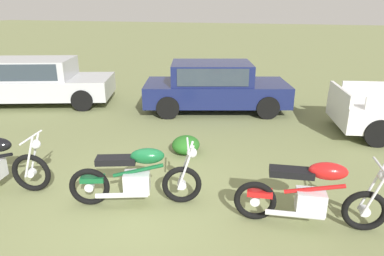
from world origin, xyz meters
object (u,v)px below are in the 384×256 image
motorcycle_green (137,176)px  car_silver (35,79)px  shrub_low (186,145)px  motorcycle_red (312,195)px  car_navy (214,84)px

motorcycle_green → car_silver: (-5.73, 4.49, 0.32)m
motorcycle_green → shrub_low: (0.07, 2.15, -0.29)m
motorcycle_red → car_silver: size_ratio=0.43×
car_silver → car_navy: size_ratio=1.08×
car_silver → shrub_low: bearing=-42.1°
motorcycle_green → shrub_low: 2.17m
motorcycle_green → motorcycle_red: bearing=-15.4°
car_silver → shrub_low: (5.80, -2.34, -0.61)m
motorcycle_green → car_navy: bearing=71.4°
motorcycle_green → motorcycle_red: 2.60m
motorcycle_green → shrub_low: size_ratio=3.09×
motorcycle_red → shrub_low: size_ratio=3.30×
car_silver → car_navy: bearing=-9.8°
motorcycle_red → motorcycle_green: bearing=177.6°
motorcycle_red → car_navy: bearing=110.2°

